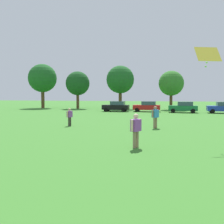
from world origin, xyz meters
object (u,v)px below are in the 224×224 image
Objects in this scene: bystander_near_trees at (155,115)px; bystander_midfield at (70,115)px; tree_far_right at (171,83)px; adult_bystander at (136,128)px; parked_car_blue_3 at (223,107)px; parked_car_red_1 at (147,106)px; kite at (208,55)px; tree_right at (120,80)px; parked_car_black_0 at (116,106)px; tree_far_left at (42,78)px; parked_car_green_2 at (183,107)px; tree_left at (78,83)px.

bystander_near_trees is 1.16× the size of bystander_midfield.
adult_bystander is at bearing -92.73° from tree_far_right.
parked_car_red_1 is at bearing -4.52° from parked_car_blue_3.
tree_right reaches higher than kite.
tree_right reaches higher than bystander_near_trees.
tree_far_left is at bearing -23.81° from parked_car_black_0.
adult_bystander is at bearing 104.12° from parked_car_black_0.
parked_car_red_1 is at bearing 37.83° from bystander_near_trees.
tree_far_left is at bearing 129.97° from kite.
parked_car_black_0 is 1.00× the size of parked_car_red_1.
kite is 0.21× the size of tree_far_right.
tree_right reaches higher than parked_car_green_2.
parked_car_red_1 is (-5.77, 26.44, -4.13)m from kite.
tree_far_right is (-2.02, 33.33, -0.16)m from kite.
tree_right is at bearing 47.63° from bystander_near_trees.
parked_car_green_2 is at bearing -35.40° from tree_right.
tree_right is at bearing 38.10° from adult_bystander.
parked_car_red_1 is (5.00, 0.67, 0.00)m from parked_car_black_0.
parked_car_green_2 is (3.58, 27.78, -0.20)m from adult_bystander.
parked_car_blue_3 is (16.30, -0.22, 0.00)m from parked_car_black_0.
tree_left is 0.88× the size of tree_right.
tree_far_right is at bearing -2.34° from tree_right.
adult_bystander is 35.82m from tree_far_right.
tree_far_right is at bearing 28.25° from bystander_near_trees.
bystander_midfield is 12.87m from kite.
parked_car_red_1 is 5.70m from parked_car_green_2.
parked_car_black_0 and parked_car_green_2 have the same top height.
kite is 27.38m from parked_car_red_1.
bystander_near_trees reaches higher than parked_car_green_2.
kite is at bearing 102.30° from parked_car_red_1.
parked_car_black_0 is at bearing -83.57° from tree_right.
tree_left is 18.04m from tree_far_right.
tree_right is at bearing 109.07° from kite.
tree_right reaches higher than tree_left.
parked_car_blue_3 is at bearing 7.23° from adult_bystander.
tree_right reaches higher than adult_bystander.
parked_car_black_0 is 12.32m from tree_left.
kite is at bearing -33.18° from adult_bystander.
parked_car_blue_3 is (5.54, 25.55, -4.13)m from kite.
tree_right is (-17.20, 8.18, 4.79)m from parked_car_blue_3.
tree_far_right is at bearing -76.40° from parked_car_green_2.
parked_car_red_1 is at bearing -118.52° from tree_far_right.
bystander_midfield is at bearing 90.12° from parked_car_black_0.
parked_car_red_1 is (-2.05, 28.69, -0.20)m from adult_bystander.
tree_left reaches higher than parked_car_blue_3.
tree_far_left reaches higher than tree_left.
adult_bystander is 5.86m from kite.
tree_left is (-19.91, 7.20, 4.10)m from parked_car_green_2.
bystander_near_trees reaches higher than bystander_midfield.
parked_car_red_1 is 8.79m from tree_far_right.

